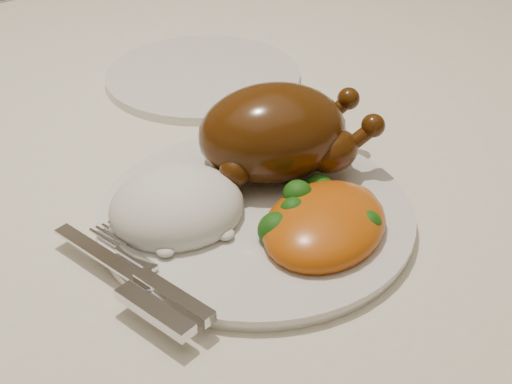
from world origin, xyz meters
TOP-DOWN VIEW (x-y plane):
  - dining_table at (0.00, 0.00)m, footprint 1.60×0.90m
  - tablecloth at (0.00, 0.00)m, footprint 1.73×1.03m
  - dinner_plate at (-0.02, -0.20)m, footprint 0.33×0.33m
  - side_plate at (0.10, 0.08)m, footprint 0.27×0.27m
  - roast_chicken at (0.04, -0.16)m, footprint 0.19×0.15m
  - rice_mound at (-0.08, -0.17)m, footprint 0.14×0.13m
  - mac_and_cheese at (0.01, -0.26)m, footprint 0.16×0.14m
  - cutlery at (-0.15, -0.24)m, footprint 0.05×0.18m

SIDE VIEW (x-z plane):
  - dining_table at x=0.00m, z-range 0.29..1.05m
  - tablecloth at x=0.00m, z-range 0.65..0.83m
  - side_plate at x=0.10m, z-range 0.77..0.78m
  - dinner_plate at x=-0.02m, z-range 0.77..0.78m
  - cutlery at x=-0.15m, z-range 0.78..0.79m
  - mac_and_cheese at x=0.01m, z-range 0.77..0.81m
  - rice_mound at x=-0.08m, z-range 0.76..0.82m
  - roast_chicken at x=0.04m, z-range 0.78..0.87m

